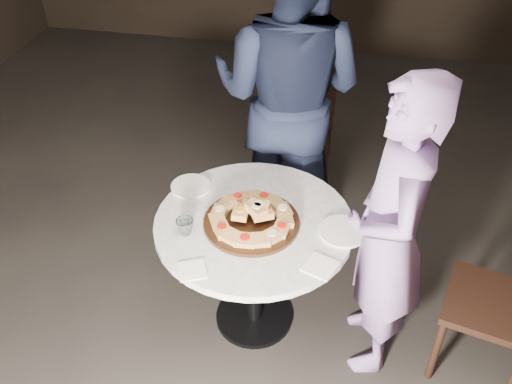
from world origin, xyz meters
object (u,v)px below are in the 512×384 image
(diner_navy, at_px, (288,94))
(diner_teal, at_px, (388,235))
(focaccia_pile, at_px, (252,216))
(table, at_px, (254,241))
(chair_far, at_px, (298,103))
(serving_board, at_px, (251,222))
(water_glass, at_px, (185,227))

(diner_navy, height_order, diner_teal, diner_navy)
(focaccia_pile, relative_size, diner_navy, 0.21)
(diner_teal, bearing_deg, focaccia_pile, -101.75)
(table, relative_size, focaccia_pile, 2.96)
(focaccia_pile, xyz_separation_m, chair_far, (0.03, 1.33, -0.15))
(serving_board, distance_m, water_glass, 0.30)
(chair_far, height_order, diner_navy, diner_navy)
(focaccia_pile, relative_size, water_glass, 4.96)
(diner_teal, bearing_deg, water_glass, -92.89)
(table, relative_size, diner_navy, 0.64)
(water_glass, height_order, diner_navy, diner_navy)
(chair_far, relative_size, diner_teal, 0.67)
(serving_board, height_order, diner_navy, diner_navy)
(focaccia_pile, bearing_deg, diner_navy, 87.76)
(serving_board, relative_size, water_glass, 5.50)
(diner_navy, bearing_deg, diner_teal, 135.90)
(focaccia_pile, distance_m, chair_far, 1.34)
(diner_navy, bearing_deg, chair_far, -78.17)
(table, distance_m, serving_board, 0.14)
(focaccia_pile, bearing_deg, water_glass, -156.91)
(table, bearing_deg, chair_far, 88.65)
(focaccia_pile, bearing_deg, serving_board, -135.60)
(table, xyz_separation_m, serving_board, (-0.01, -0.02, 0.14))
(serving_board, height_order, water_glass, water_glass)
(water_glass, relative_size, diner_teal, 0.05)
(focaccia_pile, height_order, chair_far, chair_far)
(table, xyz_separation_m, diner_teal, (0.60, -0.06, 0.20))
(table, height_order, water_glass, water_glass)
(chair_far, relative_size, diner_navy, 0.55)
(water_glass, xyz_separation_m, diner_teal, (0.88, 0.08, 0.03))
(chair_far, height_order, diner_teal, diner_teal)
(serving_board, distance_m, chair_far, 1.34)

